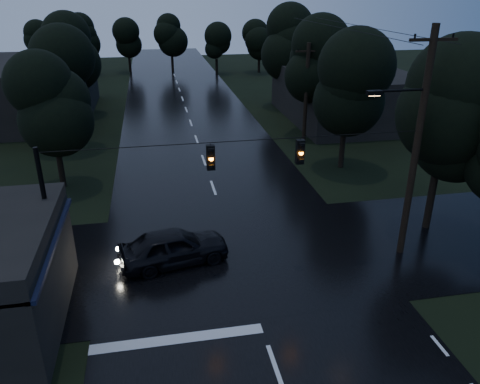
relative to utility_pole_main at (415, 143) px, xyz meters
name	(u,v)px	position (x,y,z in m)	size (l,w,h in m)	color
main_road	(197,140)	(-7.41, 19.00, -5.26)	(12.00, 120.00, 0.02)	black
cross_street	(237,256)	(-7.41, 1.00, -5.26)	(60.00, 9.00, 0.02)	black
building_far_right	(344,95)	(6.59, 23.00, -3.06)	(10.00, 14.00, 4.40)	black
building_far_left	(33,90)	(-21.41, 29.00, -2.76)	(10.00, 16.00, 5.00)	black
utility_pole_main	(415,143)	(0.00, 0.00, 0.00)	(3.50, 0.30, 10.00)	black
utility_pole_far	(306,92)	(0.89, 17.00, -1.38)	(2.00, 0.30, 7.50)	black
anchor_pole_left	(49,222)	(-14.91, 0.00, -2.26)	(0.18, 0.18, 6.00)	black
span_signals	(255,154)	(-6.85, -0.01, -0.01)	(15.00, 0.37, 1.12)	black
tree_corner_near	(447,112)	(2.59, 2.00, 0.74)	(4.48, 4.48, 9.44)	black
tree_left_a	(50,102)	(-16.41, 11.00, -0.02)	(3.92, 3.92, 8.26)	black
tree_left_b	(60,72)	(-17.01, 19.00, 0.36)	(4.20, 4.20, 8.85)	black
tree_left_c	(70,50)	(-17.61, 29.00, 0.74)	(4.48, 4.48, 9.44)	black
tree_right_a	(348,84)	(1.59, 11.00, 0.36)	(4.20, 4.20, 8.85)	black
tree_right_b	(316,60)	(2.19, 19.00, 0.74)	(4.48, 4.48, 9.44)	black
tree_right_c	(288,41)	(2.79, 29.00, 1.11)	(4.76, 4.76, 10.03)	black
car	(174,247)	(-10.21, 1.00, -4.44)	(1.92, 4.78, 1.63)	black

